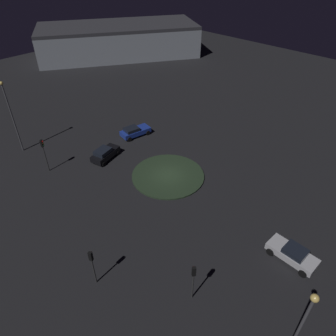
{
  "coord_description": "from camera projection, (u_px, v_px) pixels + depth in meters",
  "views": [
    {
      "loc": [
        20.72,
        -21.27,
        23.26
      ],
      "look_at": [
        0.0,
        0.0,
        1.18
      ],
      "focal_mm": 33.48,
      "sensor_mm": 36.0,
      "label": 1
    }
  ],
  "objects": [
    {
      "name": "traffic_light_southeast",
      "position": [
        193.0,
        276.0,
        23.42
      ],
      "size": [
        0.39,
        0.38,
        3.87
      ],
      "rotation": [
        0.0,
        0.0,
        2.46
      ],
      "color": "#2D2D2D",
      "rests_on": "ground_plane"
    },
    {
      "name": "car_blue",
      "position": [
        135.0,
        131.0,
        44.79
      ],
      "size": [
        2.6,
        4.5,
        1.47
      ],
      "rotation": [
        0.0,
        0.0,
        1.4
      ],
      "color": "#1E38A5",
      "rests_on": "ground_plane"
    },
    {
      "name": "streetlamp_southwest",
      "position": [
        11.0,
        112.0,
        38.78
      ],
      "size": [
        0.44,
        0.44,
        9.61
      ],
      "color": "#4C4C51",
      "rests_on": "ground_plane"
    },
    {
      "name": "traffic_light_south",
      "position": [
        92.0,
        261.0,
        24.54
      ],
      "size": [
        0.36,
        0.39,
        3.84
      ],
      "rotation": [
        0.0,
        0.0,
        1.95
      ],
      "color": "#2D2D2D",
      "rests_on": "ground_plane"
    },
    {
      "name": "traffic_light_southwest",
      "position": [
        44.0,
        149.0,
        36.69
      ],
      "size": [
        0.39,
        0.38,
        4.4
      ],
      "rotation": [
        0.0,
        0.0,
        0.7
      ],
      "color": "#2D2D2D",
      "rests_on": "ground_plane"
    },
    {
      "name": "car_silver",
      "position": [
        293.0,
        254.0,
        27.53
      ],
      "size": [
        4.4,
        2.19,
        1.49
      ],
      "rotation": [
        0.0,
        0.0,
        -0.04
      ],
      "color": "silver",
      "rests_on": "ground_plane"
    },
    {
      "name": "streetlamp_southeast",
      "position": [
        298.0,
        331.0,
        17.66
      ],
      "size": [
        0.45,
        0.45,
        8.88
      ],
      "color": "#4C4C51",
      "rests_on": "ground_plane"
    },
    {
      "name": "ground_plane",
      "position": [
        168.0,
        176.0,
        37.71
      ],
      "size": [
        117.73,
        117.73,
        0.0
      ],
      "primitive_type": "plane",
      "color": "black"
    },
    {
      "name": "car_black",
      "position": [
        105.0,
        154.0,
        40.11
      ],
      "size": [
        2.74,
        4.32,
        1.6
      ],
      "rotation": [
        0.0,
        0.0,
        1.82
      ],
      "color": "black",
      "rests_on": "ground_plane"
    },
    {
      "name": "store_building",
      "position": [
        119.0,
        40.0,
        73.83
      ],
      "size": [
        31.17,
        38.22,
        6.92
      ],
      "rotation": [
        0.0,
        0.0,
        4.16
      ],
      "color": "#8C939E",
      "rests_on": "ground_plane"
    },
    {
      "name": "roundabout_island",
      "position": [
        168.0,
        175.0,
        37.66
      ],
      "size": [
        8.7,
        8.7,
        0.17
      ],
      "primitive_type": "cylinder",
      "color": "#263823",
      "rests_on": "ground_plane"
    }
  ]
}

